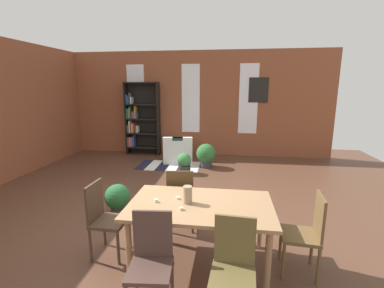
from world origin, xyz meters
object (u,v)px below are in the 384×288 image
Objects in this scene: dining_chair_head_right at (307,231)px; bookshelf_tall at (140,119)px; dining_table at (200,211)px; potted_plant_corner at (206,154)px; dining_chair_head_left at (104,217)px; dining_chair_near_left at (151,259)px; armchair_white at (178,152)px; potted_plant_by_shelf at (118,198)px; dining_chair_near_right at (233,266)px; potted_plant_window at (184,163)px; vase_on_table at (188,195)px; dining_chair_far_left at (181,197)px.

bookshelf_tall reaches higher than dining_chair_head_right.
potted_plant_corner is at bearing 94.06° from dining_table.
dining_chair_near_left is at bearing -41.48° from dining_chair_head_left.
potted_plant_corner is (2.18, -1.18, -0.75)m from bookshelf_tall.
potted_plant_corner is (0.84, -0.47, 0.07)m from armchair_white.
dining_chair_head_left is 1.79× the size of potted_plant_by_shelf.
dining_chair_head_right is 6.33m from bookshelf_tall.
armchair_white is (-1.50, 5.14, -0.23)m from dining_chair_near_right.
armchair_white is at bearing 108.62° from potted_plant_window.
dining_chair_near_right is at bearing -53.88° from vase_on_table.
vase_on_table is 1.12m from dining_chair_head_left.
dining_chair_near_left is at bearing -91.29° from potted_plant_corner.
dining_table is at bearing -85.94° from potted_plant_corner.
dining_chair_head_left is at bearing 138.52° from dining_chair_near_left.
dining_chair_near_right is 1.00× the size of dining_chair_head_right.
dining_chair_head_left is 3.40m from potted_plant_window.
potted_plant_by_shelf is at bearing 142.31° from vase_on_table.
potted_plant_by_shelf is (-1.49, 1.03, -0.38)m from dining_table.
dining_chair_far_left is 1.79× the size of potted_plant_by_shelf.
vase_on_table is 0.22× the size of dining_chair_far_left.
dining_chair_head_left reaches higher than potted_plant_corner.
vase_on_table is 0.39× the size of potted_plant_by_shelf.
potted_plant_corner is at bearing 98.07° from dining_chair_near_right.
potted_plant_window is (-1.98, 3.37, -0.25)m from dining_chair_head_right.
potted_plant_by_shelf reaches higher than potted_plant_window.
vase_on_table is 4.55m from armchair_white.
potted_plant_by_shelf is at bearing 158.92° from dining_chair_head_right.
dining_chair_far_left is at bearing -64.54° from bookshelf_tall.
dining_chair_far_left is 1.74m from dining_chair_head_right.
potted_plant_corner is at bearing 67.40° from potted_plant_by_shelf.
dining_chair_near_right is 2.58m from potted_plant_by_shelf.
dining_chair_near_left is (-0.77, -0.00, 0.00)m from dining_chair_near_right.
dining_table is 1.85m from potted_plant_by_shelf.
dining_chair_far_left is at bearing 106.78° from vase_on_table.
dining_chair_far_left is at bearing 40.86° from dining_chair_head_left.
dining_chair_near_right is at bearing 0.01° from dining_chair_near_left.
dining_table is 5.69m from bookshelf_tall.
dining_chair_head_left is 1.10m from dining_chair_near_left.
dining_table reaches higher than potted_plant_by_shelf.
vase_on_table is at bearing -0.09° from dining_chair_head_left.
bookshelf_tall is at bearing 109.53° from dining_chair_near_left.
armchair_white is 1.78× the size of potted_plant_window.
bookshelf_tall is 2.45× the size of armchair_white.
vase_on_table reaches higher than dining_chair_head_right.
dining_chair_head_left reaches higher than armchair_white.
dining_chair_head_left is 5.30m from bookshelf_tall.
dining_chair_head_right is (0.83, 0.72, 0.00)m from dining_chair_near_right.
bookshelf_tall is (-3.67, 5.12, 0.59)m from dining_chair_head_right.
dining_chair_near_right and dining_chair_near_left have the same top height.
armchair_white is at bearing 101.48° from dining_chair_far_left.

